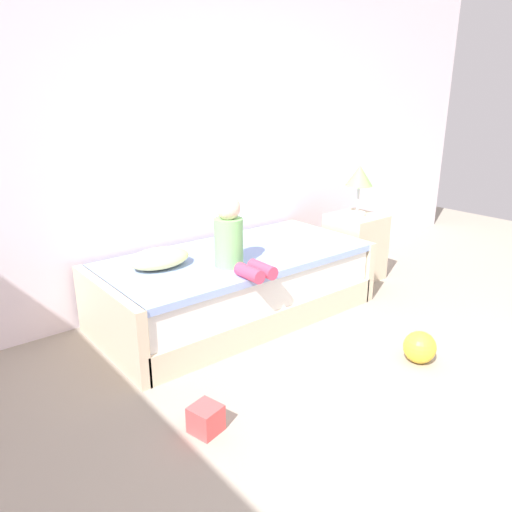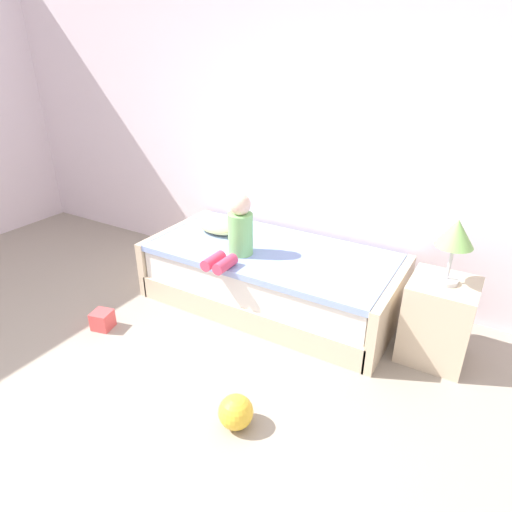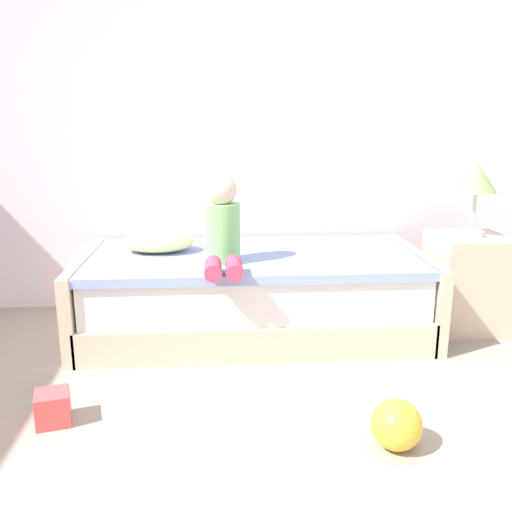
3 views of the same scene
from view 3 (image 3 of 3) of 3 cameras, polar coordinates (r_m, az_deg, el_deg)
name	(u,v)px [view 3 (image 3 of 3)]	position (r m, az deg, el deg)	size (l,w,h in m)	color
wall_rear	(259,96)	(3.87, 0.27, 16.27)	(7.20, 0.10, 2.90)	white
bed	(253,293)	(3.43, -0.30, -3.89)	(2.11, 1.00, 0.50)	beige
nightstand	(467,282)	(3.72, 21.02, -2.57)	(0.44, 0.44, 0.60)	beige
table_lamp	(477,181)	(3.60, 21.92, 7.20)	(0.24, 0.24, 0.45)	silver
child_figure	(223,229)	(3.09, -3.49, 2.82)	(0.20, 0.51, 0.50)	#7FC672
pillow	(159,241)	(3.46, -10.08, 1.50)	(0.44, 0.30, 0.13)	#F2E58C
toy_ball	(397,425)	(2.40, 14.37, -16.61)	(0.21, 0.21, 0.21)	yellow
toy_block	(53,408)	(2.66, -20.33, -14.55)	(0.15, 0.15, 0.15)	#E54C4C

